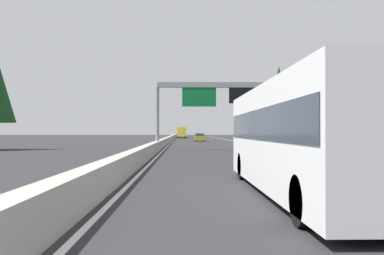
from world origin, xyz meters
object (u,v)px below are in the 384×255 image
(sign_gantry_overhead, at_px, (224,96))
(sedan_mid_center, at_px, (249,142))
(box_truck_mid_left, at_px, (182,132))
(conifer_right_near, at_px, (352,89))
(bus_near_right, at_px, (302,135))
(sedan_far_right, at_px, (200,137))
(conifer_right_mid, at_px, (279,96))
(conifer_right_far, at_px, (274,109))
(sedan_far_left, at_px, (182,135))

(sign_gantry_overhead, bearing_deg, sedan_mid_center, -32.70)
(box_truck_mid_left, distance_m, conifer_right_near, 78.84)
(bus_near_right, height_order, sedan_far_right, bus_near_right)
(bus_near_right, relative_size, sedan_far_right, 2.61)
(sedan_far_right, bearing_deg, sign_gantry_overhead, -178.77)
(box_truck_mid_left, height_order, conifer_right_near, conifer_right_near)
(sedan_mid_center, relative_size, conifer_right_mid, 0.35)
(conifer_right_far, bearing_deg, sign_gantry_overhead, 162.62)
(conifer_right_near, relative_size, conifer_right_mid, 0.74)
(box_truck_mid_left, relative_size, conifer_right_mid, 0.67)
(sedan_mid_center, bearing_deg, conifer_right_mid, -19.26)
(sedan_mid_center, height_order, sedan_far_left, same)
(sedan_far_right, relative_size, box_truck_mid_left, 0.52)
(sedan_far_left, bearing_deg, sign_gantry_overhead, -177.20)
(sedan_far_right, relative_size, conifer_right_mid, 0.35)
(bus_near_right, bearing_deg, sedan_mid_center, -6.37)
(sedan_mid_center, xyz_separation_m, conifer_right_mid, (25.85, -9.03, 7.02))
(sign_gantry_overhead, relative_size, conifer_right_near, 1.36)
(box_truck_mid_left, xyz_separation_m, conifer_right_mid, (-44.36, -16.30, 6.09))
(sedan_far_left, height_order, conifer_right_near, conifer_right_near)
(sedan_far_right, bearing_deg, sedan_far_left, 4.12)
(sedan_mid_center, distance_m, box_truck_mid_left, 70.60)
(sedan_far_right, distance_m, box_truck_mid_left, 36.98)
(sign_gantry_overhead, distance_m, conifer_right_near, 11.55)
(sedan_far_right, xyz_separation_m, conifer_right_mid, (-7.55, -12.97, 7.02))
(sedan_mid_center, xyz_separation_m, conifer_right_far, (43.00, -11.86, 5.75))
(conifer_right_near, height_order, conifer_right_mid, conifer_right_mid)
(sign_gantry_overhead, xyz_separation_m, conifer_right_near, (-2.12, -11.34, 0.52))
(sign_gantry_overhead, bearing_deg, conifer_right_mid, -21.59)
(sedan_far_left, bearing_deg, bus_near_right, -178.21)
(sedan_far_right, distance_m, conifer_right_far, 19.36)
(sign_gantry_overhead, distance_m, sedan_far_left, 83.79)
(sign_gantry_overhead, relative_size, bus_near_right, 1.10)
(bus_near_right, height_order, conifer_right_near, conifer_right_near)
(conifer_right_far, bearing_deg, conifer_right_near, 175.84)
(bus_near_right, height_order, conifer_right_far, conifer_right_far)
(sedan_mid_center, distance_m, sedan_far_left, 79.04)
(sedan_mid_center, relative_size, box_truck_mid_left, 0.52)
(sedan_far_left, xyz_separation_m, conifer_right_mid, (-52.86, -16.24, 7.02))
(bus_near_right, relative_size, sedan_mid_center, 2.61)
(bus_near_right, bearing_deg, sedan_far_left, 1.79)
(bus_near_right, bearing_deg, sedan_far_right, 0.20)
(box_truck_mid_left, bearing_deg, conifer_right_far, -144.89)
(sign_gantry_overhead, relative_size, sedan_far_left, 2.88)
(bus_near_right, distance_m, sedan_far_left, 111.98)
(conifer_right_near, relative_size, conifer_right_far, 0.88)
(conifer_right_mid, bearing_deg, sedan_mid_center, 160.74)
(bus_near_right, bearing_deg, conifer_right_far, -11.54)
(bus_near_right, xyz_separation_m, conifer_right_mid, (59.07, -12.74, 5.99))
(sedan_mid_center, xyz_separation_m, sedan_far_right, (33.40, 3.94, 0.00))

